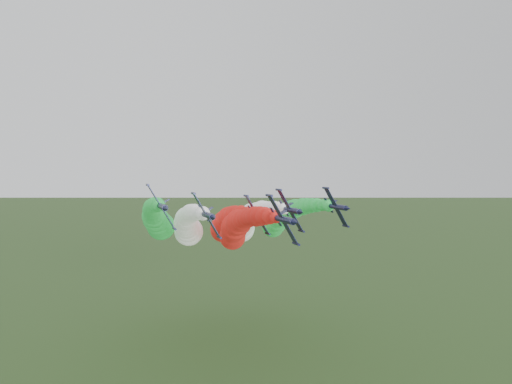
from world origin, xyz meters
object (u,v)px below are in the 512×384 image
jet_lead (236,229)px  jet_trail (225,225)px  jet_inner_left (188,226)px  jet_inner_right (246,222)px  jet_outer_right (281,218)px  jet_outer_left (158,221)px

jet_lead → jet_trail: (4.10, 28.28, -1.89)m
jet_inner_left → jet_inner_right: bearing=2.6°
jet_trail → jet_inner_right: bearing=-71.8°
jet_inner_right → jet_trail: (-3.90, 11.86, -1.96)m
jet_inner_right → jet_outer_right: 13.96m
jet_inner_left → jet_outer_left: bearing=150.9°
jet_outer_right → jet_outer_left: bearing=179.0°
jet_lead → jet_outer_left: size_ratio=1.00×
jet_inner_left → jet_inner_right: (19.16, 0.86, 0.50)m
jet_lead → jet_outer_left: jet_outer_left is taller
jet_lead → jet_outer_right: bearing=42.3°
jet_lead → jet_outer_left: (-19.81, 20.39, 1.07)m
jet_inner_left → jet_trail: bearing=39.8°
jet_outer_right → jet_trail: size_ratio=1.00×
jet_outer_left → jet_trail: size_ratio=1.00×
jet_inner_left → jet_outer_right: size_ratio=1.00×
jet_outer_left → jet_outer_right: (41.40, -0.74, -0.53)m
jet_outer_right → jet_trail: jet_outer_right is taller
jet_lead → jet_inner_right: (8.01, 16.43, 0.06)m
jet_lead → jet_outer_right: (21.59, 19.64, 0.54)m
jet_lead → jet_outer_left: 28.45m
jet_lead → jet_trail: jet_lead is taller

